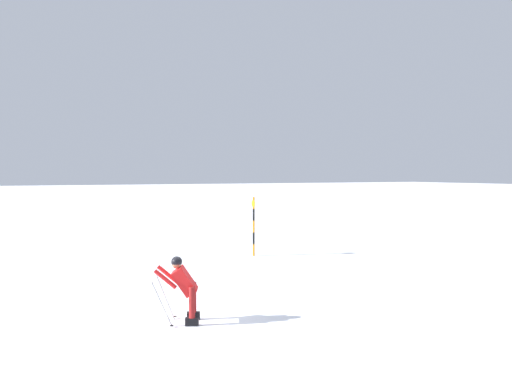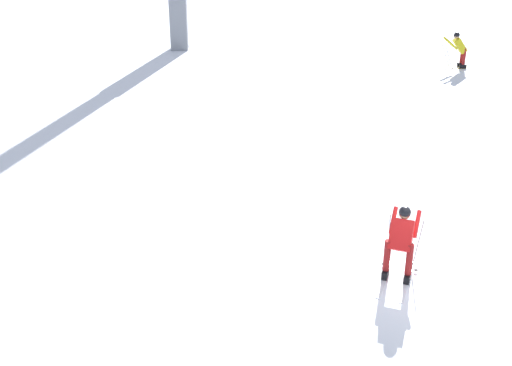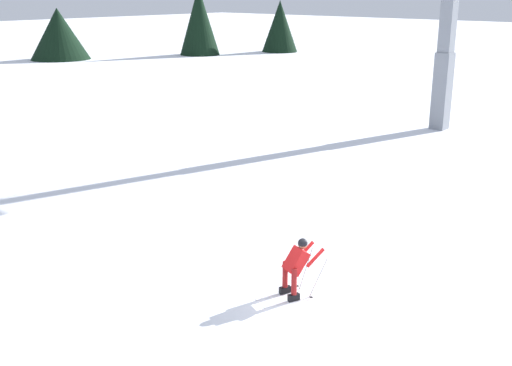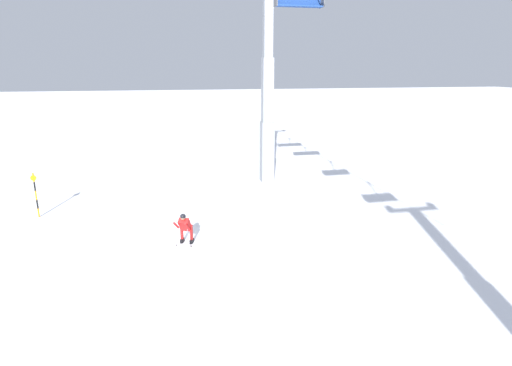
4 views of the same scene
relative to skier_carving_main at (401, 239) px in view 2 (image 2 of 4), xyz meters
name	(u,v)px [view 2 (image 2 of 4)]	position (x,y,z in m)	size (l,w,h in m)	color
ground_plane	(432,277)	(-0.11, -0.66, -0.82)	(260.00, 260.00, 0.00)	white
skier_carving_main	(401,239)	(0.00, 0.00, 0.00)	(1.71, 1.16, 1.56)	white
skier_distant_uphill	(459,47)	(15.78, -6.05, 0.03)	(0.71, 1.73, 1.62)	yellow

